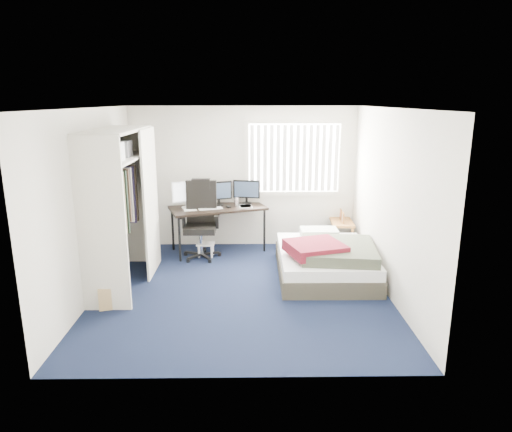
{
  "coord_description": "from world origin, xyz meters",
  "views": [
    {
      "loc": [
        0.11,
        -5.98,
        2.6
      ],
      "look_at": [
        0.2,
        0.4,
        0.97
      ],
      "focal_mm": 32.0,
      "sensor_mm": 36.0,
      "label": 1
    }
  ],
  "objects_px": {
    "nightstand": "(341,224)",
    "bed": "(326,259)",
    "desk": "(218,205)",
    "office_chair": "(201,227)"
  },
  "relations": [
    {
      "from": "desk",
      "to": "office_chair",
      "type": "bearing_deg",
      "value": -130.7
    },
    {
      "from": "nightstand",
      "to": "desk",
      "type": "bearing_deg",
      "value": -177.54
    },
    {
      "from": "desk",
      "to": "bed",
      "type": "xyz_separation_m",
      "value": [
        1.71,
        -1.24,
        -0.55
      ]
    },
    {
      "from": "nightstand",
      "to": "bed",
      "type": "xyz_separation_m",
      "value": [
        -0.49,
        -1.34,
        -0.18
      ]
    },
    {
      "from": "office_chair",
      "to": "nightstand",
      "type": "relative_size",
      "value": 1.72
    },
    {
      "from": "bed",
      "to": "office_chair",
      "type": "bearing_deg",
      "value": 154.58
    },
    {
      "from": "nightstand",
      "to": "bed",
      "type": "height_order",
      "value": "nightstand"
    },
    {
      "from": "office_chair",
      "to": "nightstand",
      "type": "height_order",
      "value": "office_chair"
    },
    {
      "from": "nightstand",
      "to": "bed",
      "type": "distance_m",
      "value": 1.43
    },
    {
      "from": "desk",
      "to": "nightstand",
      "type": "relative_size",
      "value": 2.31
    }
  ]
}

